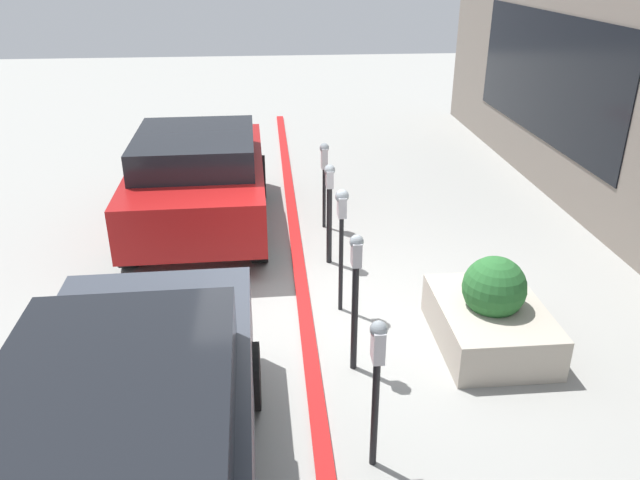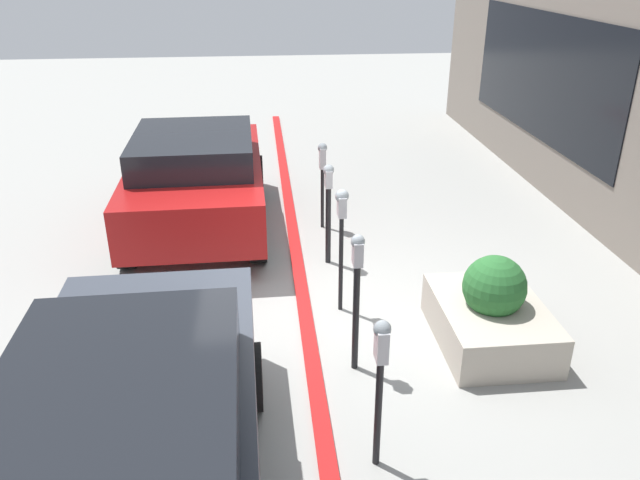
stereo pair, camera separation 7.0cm
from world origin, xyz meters
The scene contains 10 objects.
ground_plane centered at (0.00, 0.00, 0.00)m, with size 40.00×40.00×0.00m, color #999993.
curb_strip centered at (0.00, 0.08, 0.02)m, with size 19.00×0.16×0.04m.
parking_meter_nearest centered at (-2.48, -0.33, 0.99)m, with size 0.16×0.14×1.39m.
parking_meter_second centered at (-1.16, -0.35, 1.00)m, with size 0.16×0.14×1.49m.
parking_meter_middle centered at (-0.01, -0.35, 1.15)m, with size 0.18×0.15×1.52m.
parking_meter_fourth centered at (1.24, -0.34, 0.93)m, with size 0.17×0.14×1.40m.
parking_meter_farthest centered at (2.45, -0.39, 0.99)m, with size 0.16×0.14×1.34m.
planter_box centered at (-0.84, -1.87, 0.36)m, with size 1.52×1.11×1.02m.
parked_car_front centered at (-2.97, 1.51, 0.78)m, with size 4.20×1.83×1.47m.
parked_car_middle centered at (2.59, 1.48, 0.82)m, with size 3.98×1.99×1.52m.
Camera 2 is at (-6.36, 0.53, 3.89)m, focal length 35.00 mm.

